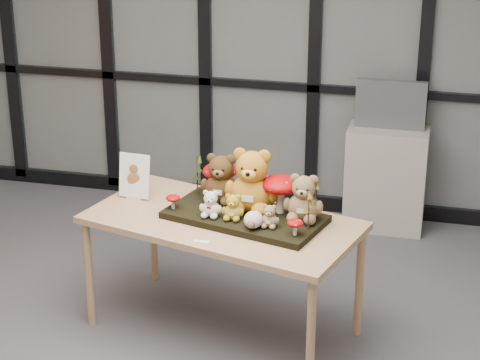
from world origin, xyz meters
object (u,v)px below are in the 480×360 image
(plush_cream_hedgehog, at_px, (253,219))
(sign_holder, at_px, (134,178))
(display_table, at_px, (222,229))
(bear_tan_back, at_px, (304,195))
(cabinet, at_px, (386,179))
(mushroom_front_left, at_px, (173,201))
(bear_pooh_yellow, at_px, (252,177))
(mushroom_back_left, at_px, (220,178))
(bear_beige_small, at_px, (270,214))
(mushroom_back_right, at_px, (280,192))
(bear_small_yellow, at_px, (233,205))
(diorama_tray, at_px, (245,217))
(monitor, at_px, (391,105))
(mushroom_front_right, at_px, (295,226))
(bear_white_bow, at_px, (211,202))
(bear_brown_medium, at_px, (221,175))

(plush_cream_hedgehog, distance_m, sign_holder, 0.92)
(display_table, relative_size, sign_holder, 6.06)
(bear_tan_back, distance_m, cabinet, 1.91)
(mushroom_front_left, bearing_deg, bear_pooh_yellow, 11.68)
(bear_pooh_yellow, bearing_deg, display_table, -134.15)
(sign_holder, bearing_deg, mushroom_back_left, 12.53)
(bear_beige_small, relative_size, sign_holder, 0.52)
(mushroom_back_right, relative_size, mushroom_front_left, 2.63)
(bear_small_yellow, xyz_separation_m, mushroom_back_right, (0.25, 0.17, 0.04))
(diorama_tray, distance_m, monitor, 1.96)
(bear_tan_back, height_order, mushroom_front_right, bear_tan_back)
(bear_pooh_yellow, xyz_separation_m, sign_holder, (-0.79, 0.09, -0.12))
(display_table, bearing_deg, bear_white_bow, -119.40)
(bear_brown_medium, bearing_deg, monitor, 76.90)
(display_table, xyz_separation_m, plush_cream_hedgehog, (0.23, -0.16, 0.16))
(display_table, xyz_separation_m, bear_beige_small, (0.32, -0.12, 0.18))
(monitor, bearing_deg, bear_beige_small, -104.85)
(display_table, height_order, mushroom_front_left, mushroom_front_left)
(bear_small_yellow, bearing_deg, bear_pooh_yellow, 79.41)
(bear_white_bow, xyz_separation_m, monitor, (0.89, 1.90, 0.12))
(bear_tan_back, distance_m, sign_holder, 1.13)
(plush_cream_hedgehog, xyz_separation_m, mushroom_back_left, (-0.31, 0.42, 0.06))
(bear_small_yellow, relative_size, mushroom_back_left, 0.74)
(plush_cream_hedgehog, relative_size, mushroom_back_right, 0.43)
(diorama_tray, relative_size, bear_small_yellow, 5.31)
(plush_cream_hedgehog, bearing_deg, monitor, 88.13)
(bear_pooh_yellow, height_order, mushroom_back_left, bear_pooh_yellow)
(display_table, xyz_separation_m, cabinet, (0.84, 1.83, -0.29))
(bear_small_yellow, xyz_separation_m, sign_holder, (-0.71, 0.25, 0.01))
(bear_pooh_yellow, relative_size, bear_white_bow, 2.37)
(bear_tan_back, bearing_deg, monitor, 94.13)
(bear_tan_back, bearing_deg, bear_small_yellow, -151.26)
(mushroom_front_right, bearing_deg, cabinet, 80.00)
(mushroom_back_left, bearing_deg, bear_beige_small, -43.28)
(mushroom_back_right, bearing_deg, diorama_tray, -159.57)
(bear_small_yellow, distance_m, monitor, 2.06)
(plush_cream_hedgehog, bearing_deg, mushroom_back_left, 142.17)
(display_table, relative_size, bear_beige_small, 11.61)
(bear_small_yellow, relative_size, monitor, 0.33)
(mushroom_back_right, bearing_deg, cabinet, 73.73)
(sign_holder, bearing_deg, mushroom_front_left, -25.80)
(bear_white_bow, height_order, mushroom_back_right, mushroom_back_right)
(bear_brown_medium, xyz_separation_m, mushroom_front_right, (0.53, -0.38, -0.12))
(bear_pooh_yellow, xyz_separation_m, mushroom_back_left, (-0.25, 0.16, -0.10))
(cabinet, bearing_deg, bear_tan_back, -101.03)
(diorama_tray, distance_m, bear_brown_medium, 0.31)
(cabinet, bearing_deg, mushroom_front_right, -100.00)
(monitor, bearing_deg, bear_brown_medium, -118.15)
(monitor, bearing_deg, bear_pooh_yellow, -111.14)
(bear_brown_medium, xyz_separation_m, mushroom_back_right, (0.39, -0.08, -0.04))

